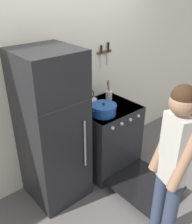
# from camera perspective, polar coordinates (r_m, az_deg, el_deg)

# --- Properties ---
(ground_plane) EXTENTS (14.00, 14.00, 0.00)m
(ground_plane) POSITION_cam_1_polar(r_m,az_deg,el_deg) (3.67, -5.13, -11.25)
(ground_plane) COLOR #5B5654
(wall_back) EXTENTS (10.00, 0.06, 2.55)m
(wall_back) POSITION_cam_1_polar(r_m,az_deg,el_deg) (3.07, -6.44, 8.04)
(wall_back) COLOR silver
(wall_back) RESTS_ON ground_plane
(refrigerator) EXTENTS (0.61, 0.66, 1.74)m
(refrigerator) POSITION_cam_1_polar(r_m,az_deg,el_deg) (2.74, -10.01, -3.97)
(refrigerator) COLOR black
(refrigerator) RESTS_ON ground_plane
(stove_range) EXTENTS (0.73, 1.40, 0.91)m
(stove_range) POSITION_cam_1_polar(r_m,az_deg,el_deg) (3.32, 2.61, -6.08)
(stove_range) COLOR #232326
(stove_range) RESTS_ON ground_plane
(dutch_oven_pot) EXTENTS (0.34, 0.30, 0.15)m
(dutch_oven_pot) POSITION_cam_1_polar(r_m,az_deg,el_deg) (2.90, 1.76, 0.58)
(dutch_oven_pot) COLOR #1E4C9E
(dutch_oven_pot) RESTS_ON stove_range
(tea_kettle) EXTENTS (0.23, 0.18, 0.23)m
(tea_kettle) POSITION_cam_1_polar(r_m,az_deg,el_deg) (3.09, -1.44, 2.38)
(tea_kettle) COLOR silver
(tea_kettle) RESTS_ON stove_range
(utensil_jar) EXTENTS (0.08, 0.08, 0.26)m
(utensil_jar) POSITION_cam_1_polar(r_m,az_deg,el_deg) (3.30, 2.97, 4.07)
(utensil_jar) COLOR silver
(utensil_jar) RESTS_ON stove_range
(person) EXTENTS (0.34, 0.40, 1.66)m
(person) POSITION_cam_1_polar(r_m,az_deg,el_deg) (2.16, 16.86, -12.04)
(person) COLOR #38425B
(person) RESTS_ON ground_plane
(wall_knife_strip) EXTENTS (0.24, 0.03, 0.31)m
(wall_knife_strip) POSITION_cam_1_polar(r_m,az_deg,el_deg) (3.31, 1.99, 13.61)
(wall_knife_strip) COLOR brown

